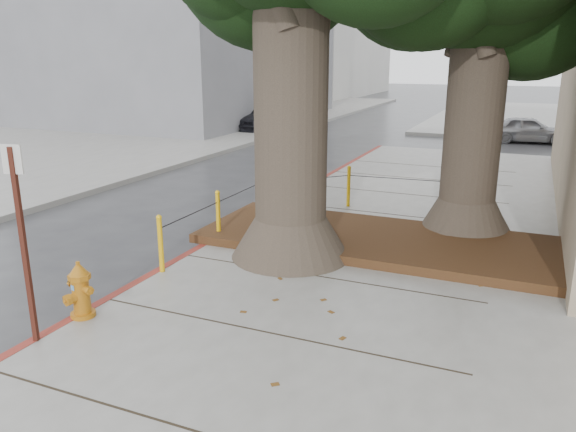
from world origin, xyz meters
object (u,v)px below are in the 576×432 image
fire_hydrant (80,290)px  signpost (22,234)px  car_silver (528,129)px  car_dark (270,116)px

fire_hydrant → signpost: signpost is taller
car_silver → fire_hydrant: bearing=159.0°
signpost → car_dark: (-6.46, 20.45, -0.84)m
fire_hydrant → signpost: 1.22m
fire_hydrant → signpost: bearing=-79.1°
signpost → car_silver: size_ratio=0.74×
fire_hydrant → car_silver: (5.06, 20.25, 0.02)m
fire_hydrant → car_dark: bearing=123.0°
car_silver → signpost: bearing=159.4°
car_dark → signpost: bearing=-69.9°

